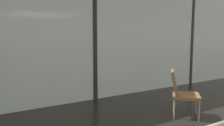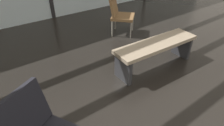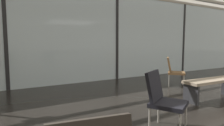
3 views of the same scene
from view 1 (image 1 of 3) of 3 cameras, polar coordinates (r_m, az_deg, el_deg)
glass_curtain_wall at (r=5.05m, az=-4.87°, el=7.00°), size 14.00×0.08×3.00m
window_mullion_1 at (r=5.05m, az=-4.87°, el=7.00°), size 0.10×0.12×3.00m
window_mullion_2 at (r=7.32m, az=20.66°, el=6.40°), size 0.10×0.12×3.00m
parked_airplane at (r=10.74m, az=-21.19°, el=9.10°), size 12.96×4.08×4.08m
lounge_chair_2 at (r=4.18m, az=18.25°, el=-7.09°), size 0.71×0.71×0.87m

